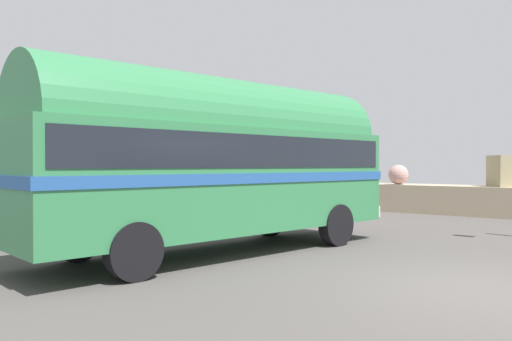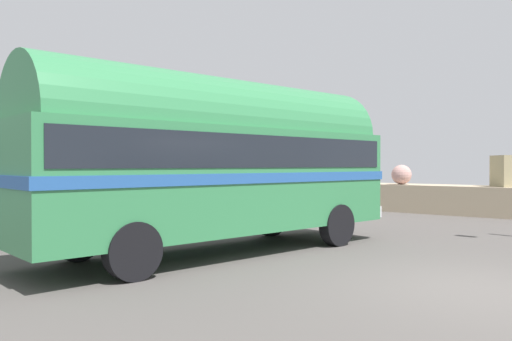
{
  "view_description": "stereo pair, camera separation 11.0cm",
  "coord_description": "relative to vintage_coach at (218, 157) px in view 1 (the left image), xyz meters",
  "views": [
    {
      "loc": [
        2.0,
        -7.99,
        1.89
      ],
      "look_at": [
        -4.33,
        0.06,
        1.77
      ],
      "focal_mm": 35.36,
      "sensor_mm": 36.0,
      "label": 1
    },
    {
      "loc": [
        2.09,
        -7.93,
        1.89
      ],
      "look_at": [
        -4.33,
        0.06,
        1.77
      ],
      "focal_mm": 35.36,
      "sensor_mm": 36.0,
      "label": 2
    }
  ],
  "objects": [
    {
      "name": "vintage_coach",
      "position": [
        0.0,
        0.0,
        0.0
      ],
      "size": [
        3.72,
        8.85,
        3.7
      ],
      "rotation": [
        0.0,
        0.0,
        -0.15
      ],
      "color": "black",
      "rests_on": "ground"
    },
    {
      "name": "second_coach",
      "position": [
        -5.26,
        0.02,
        0.0
      ],
      "size": [
        3.42,
        8.81,
        3.7
      ],
      "rotation": [
        0.0,
        0.0,
        -0.12
      ],
      "color": "black",
      "rests_on": "ground"
    },
    {
      "name": "ground",
      "position": [
        5.21,
        0.13,
        -2.04
      ],
      "size": [
        32.0,
        26.0,
        0.02
      ],
      "color": "#4F4A47"
    }
  ]
}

